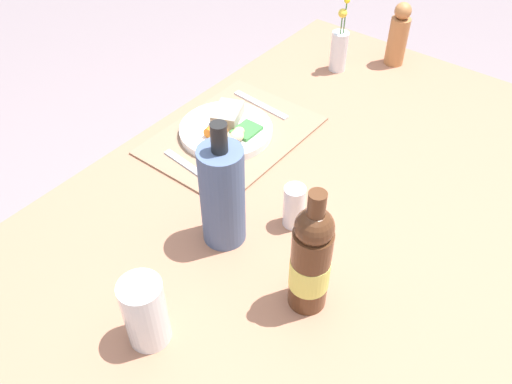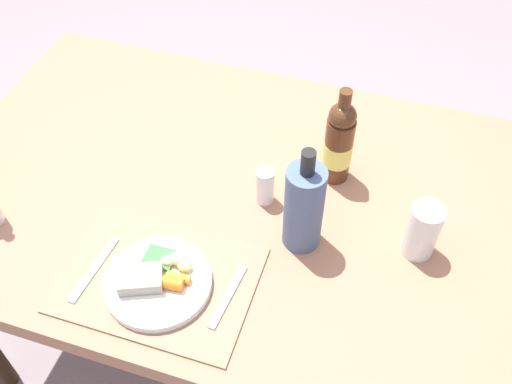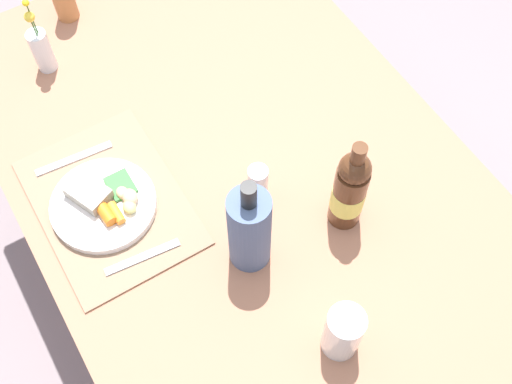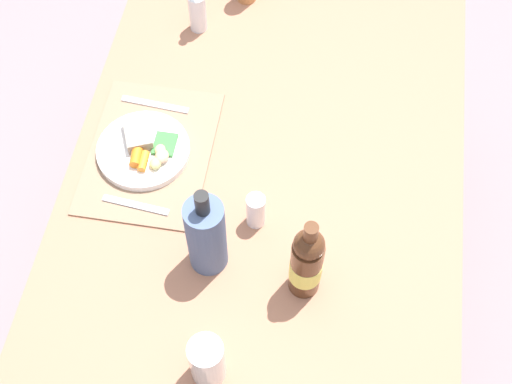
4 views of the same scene
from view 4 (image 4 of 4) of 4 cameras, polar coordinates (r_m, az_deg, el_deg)
ground_plane at (r=2.44m, az=0.24°, el=-9.54°), size 8.00×8.00×0.00m
dining_table at (r=1.82m, az=0.31°, el=-1.60°), size 1.59×1.00×0.75m
placemat at (r=1.86m, az=-8.51°, el=3.23°), size 0.43×0.31×0.01m
dinner_plate at (r=1.84m, az=-9.04°, el=3.47°), size 0.24×0.24×0.05m
fork at (r=1.94m, az=-8.14°, el=7.01°), size 0.03×0.19×0.00m
knife at (r=1.77m, az=-9.68°, el=-1.05°), size 0.03×0.17×0.00m
salt_shaker at (r=1.69m, az=-0.17°, el=-1.48°), size 0.05×0.05×0.10m
flower_vase at (r=2.08m, az=-4.75°, el=14.42°), size 0.05×0.05×0.23m
wine_bottle at (r=1.55m, az=4.10°, el=-5.69°), size 0.07×0.07×0.28m
cooler_bottle at (r=1.58m, az=-4.04°, el=-3.50°), size 0.09×0.09×0.29m
water_tumbler at (r=1.53m, az=-3.95°, el=-13.54°), size 0.08×0.08×0.15m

